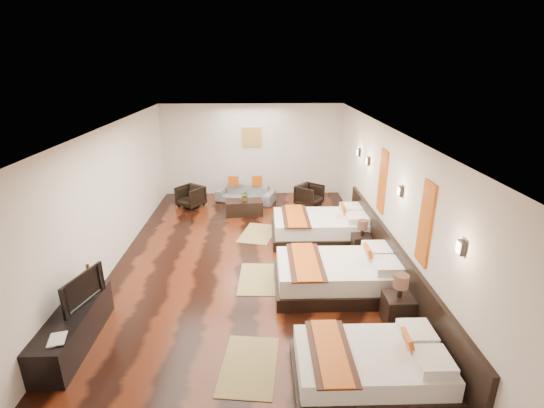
{
  "coord_description": "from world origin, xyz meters",
  "views": [
    {
      "loc": [
        0.29,
        -7.25,
        3.98
      ],
      "look_at": [
        0.51,
        0.68,
        1.1
      ],
      "focal_mm": 26.02,
      "sensor_mm": 36.0,
      "label": 1
    }
  ],
  "objects_px": {
    "book": "(48,341)",
    "armchair_left": "(191,196)",
    "sofa": "(246,194)",
    "armchair_right": "(309,195)",
    "nightstand_b": "(361,242)",
    "table_plant": "(245,196)",
    "nightstand_a": "(398,306)",
    "coffee_table": "(244,207)",
    "tv": "(79,288)",
    "bed_mid": "(339,275)",
    "tv_console": "(73,329)",
    "figurine": "(89,275)",
    "bed_far": "(322,227)",
    "bed_near": "(372,366)"
  },
  "relations": [
    {
      "from": "book",
      "to": "armchair_left",
      "type": "height_order",
      "value": "armchair_left"
    },
    {
      "from": "sofa",
      "to": "armchair_right",
      "type": "height_order",
      "value": "armchair_right"
    },
    {
      "from": "nightstand_b",
      "to": "table_plant",
      "type": "height_order",
      "value": "nightstand_b"
    },
    {
      "from": "armchair_right",
      "to": "table_plant",
      "type": "distance_m",
      "value": 1.99
    },
    {
      "from": "nightstand_a",
      "to": "coffee_table",
      "type": "distance_m",
      "value": 5.54
    },
    {
      "from": "tv",
      "to": "sofa",
      "type": "relative_size",
      "value": 0.5
    },
    {
      "from": "bed_mid",
      "to": "armchair_left",
      "type": "relative_size",
      "value": 3.44
    },
    {
      "from": "tv",
      "to": "tv_console",
      "type": "bearing_deg",
      "value": -174.53
    },
    {
      "from": "nightstand_a",
      "to": "coffee_table",
      "type": "height_order",
      "value": "nightstand_a"
    },
    {
      "from": "sofa",
      "to": "table_plant",
      "type": "relative_size",
      "value": 5.74
    },
    {
      "from": "figurine",
      "to": "table_plant",
      "type": "distance_m",
      "value": 5.05
    },
    {
      "from": "bed_mid",
      "to": "tv_console",
      "type": "height_order",
      "value": "bed_mid"
    },
    {
      "from": "nightstand_a",
      "to": "book",
      "type": "bearing_deg",
      "value": -168.5
    },
    {
      "from": "figurine",
      "to": "armchair_right",
      "type": "relative_size",
      "value": 0.56
    },
    {
      "from": "armchair_left",
      "to": "bed_far",
      "type": "bearing_deg",
      "value": 3.12
    },
    {
      "from": "tv_console",
      "to": "armchair_left",
      "type": "relative_size",
      "value": 2.69
    },
    {
      "from": "nightstand_a",
      "to": "tv_console",
      "type": "relative_size",
      "value": 0.49
    },
    {
      "from": "bed_far",
      "to": "figurine",
      "type": "xyz_separation_m",
      "value": [
        -4.2,
        -2.88,
        0.44
      ]
    },
    {
      "from": "nightstand_b",
      "to": "armchair_left",
      "type": "distance_m",
      "value": 5.25
    },
    {
      "from": "nightstand_b",
      "to": "book",
      "type": "relative_size",
      "value": 2.78
    },
    {
      "from": "tv",
      "to": "book",
      "type": "xyz_separation_m",
      "value": [
        -0.05,
        -0.88,
        -0.24
      ]
    },
    {
      "from": "tv",
      "to": "armchair_left",
      "type": "relative_size",
      "value": 1.29
    },
    {
      "from": "bed_near",
      "to": "book",
      "type": "height_order",
      "value": "bed_near"
    },
    {
      "from": "nightstand_b",
      "to": "tv",
      "type": "xyz_separation_m",
      "value": [
        -4.89,
        -2.55,
        0.52
      ]
    },
    {
      "from": "bed_mid",
      "to": "sofa",
      "type": "bearing_deg",
      "value": 111.09
    },
    {
      "from": "nightstand_b",
      "to": "bed_mid",
      "type": "bearing_deg",
      "value": -117.88
    },
    {
      "from": "tv",
      "to": "table_plant",
      "type": "distance_m",
      "value": 5.47
    },
    {
      "from": "table_plant",
      "to": "book",
      "type": "bearing_deg",
      "value": -111.82
    },
    {
      "from": "armchair_right",
      "to": "table_plant",
      "type": "relative_size",
      "value": 2.27
    },
    {
      "from": "tv_console",
      "to": "nightstand_b",
      "type": "bearing_deg",
      "value": 29.57
    },
    {
      "from": "nightstand_b",
      "to": "coffee_table",
      "type": "height_order",
      "value": "nightstand_b"
    },
    {
      "from": "nightstand_a",
      "to": "nightstand_b",
      "type": "distance_m",
      "value": 2.42
    },
    {
      "from": "armchair_left",
      "to": "nightstand_b",
      "type": "bearing_deg",
      "value": 0.2
    },
    {
      "from": "bed_near",
      "to": "armchair_right",
      "type": "xyz_separation_m",
      "value": [
        -0.02,
        6.79,
        0.05
      ]
    },
    {
      "from": "book",
      "to": "sofa",
      "type": "distance_m",
      "value": 7.31
    },
    {
      "from": "sofa",
      "to": "tv",
      "type": "bearing_deg",
      "value": -91.47
    },
    {
      "from": "figurine",
      "to": "armchair_left",
      "type": "relative_size",
      "value": 0.57
    },
    {
      "from": "tv_console",
      "to": "sofa",
      "type": "bearing_deg",
      "value": 69.89
    },
    {
      "from": "tv",
      "to": "table_plant",
      "type": "xyz_separation_m",
      "value": [
        2.29,
        4.96,
        -0.25
      ]
    },
    {
      "from": "bed_near",
      "to": "nightstand_b",
      "type": "distance_m",
      "value": 3.73
    },
    {
      "from": "armchair_right",
      "to": "coffee_table",
      "type": "height_order",
      "value": "armchair_right"
    },
    {
      "from": "coffee_table",
      "to": "figurine",
      "type": "bearing_deg",
      "value": -117.08
    },
    {
      "from": "coffee_table",
      "to": "nightstand_b",
      "type": "bearing_deg",
      "value": -42.83
    },
    {
      "from": "figurine",
      "to": "bed_near",
      "type": "bearing_deg",
      "value": -20.77
    },
    {
      "from": "tv",
      "to": "bed_far",
      "type": "bearing_deg",
      "value": -34.46
    },
    {
      "from": "bed_mid",
      "to": "tv_console",
      "type": "xyz_separation_m",
      "value": [
        -4.2,
        -1.4,
        -0.03
      ]
    },
    {
      "from": "armchair_left",
      "to": "armchair_right",
      "type": "distance_m",
      "value": 3.45
    },
    {
      "from": "sofa",
      "to": "bed_near",
      "type": "bearing_deg",
      "value": -56.2
    },
    {
      "from": "tv_console",
      "to": "book",
      "type": "xyz_separation_m",
      "value": [
        0.0,
        -0.62,
        0.29
      ]
    },
    {
      "from": "table_plant",
      "to": "armchair_right",
      "type": "bearing_deg",
      "value": 21.32
    }
  ]
}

